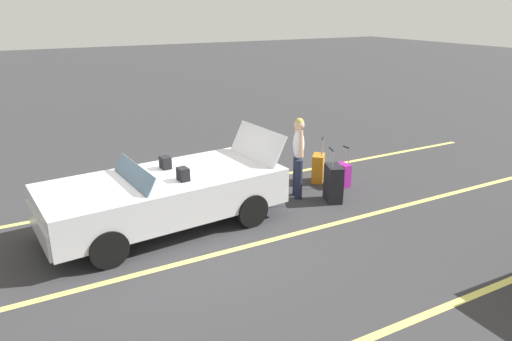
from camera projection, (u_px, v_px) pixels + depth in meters
name	position (u px, v px, depth m)	size (l,w,h in m)	color
ground_plane	(167.00, 226.00, 8.47)	(80.00, 80.00, 0.00)	#333335
lot_line_near	(145.00, 200.00, 9.58)	(18.00, 0.12, 0.01)	#EAE066
lot_line_mid	(195.00, 260.00, 7.34)	(18.00, 0.12, 0.01)	#EAE066
convertible_car	(154.00, 197.00, 8.18)	(4.32, 2.12, 1.51)	silver
suitcase_large_black	(334.00, 183.00, 9.45)	(0.44, 0.55, 1.09)	black
suitcase_medium_bright	(318.00, 168.00, 10.51)	(0.45, 0.46, 1.01)	orange
suitcase_small_carryon	(342.00, 175.00, 10.27)	(0.24, 0.35, 0.88)	#991E8C
traveler_person	(298.00, 153.00, 9.46)	(0.32, 0.59, 1.65)	#1E2338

